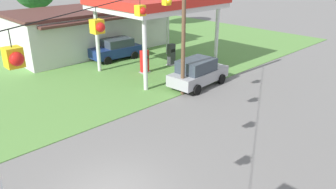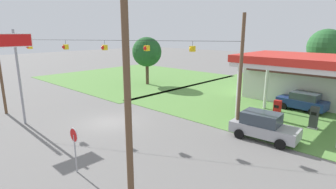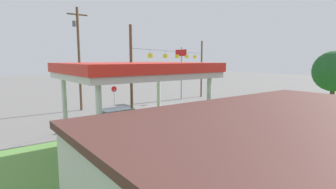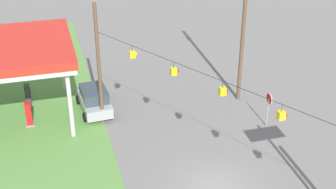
{
  "view_description": "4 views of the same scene",
  "coord_description": "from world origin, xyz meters",
  "px_view_note": "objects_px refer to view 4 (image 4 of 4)",
  "views": [
    {
      "loc": [
        -5.08,
        -8.25,
        7.84
      ],
      "look_at": [
        5.9,
        3.18,
        1.36
      ],
      "focal_mm": 35.0,
      "sensor_mm": 36.0,
      "label": 1
    },
    {
      "loc": [
        17.53,
        -11.6,
        7.27
      ],
      "look_at": [
        4.58,
        2.24,
        2.72
      ],
      "focal_mm": 28.0,
      "sensor_mm": 36.0,
      "label": 2
    },
    {
      "loc": [
        19.51,
        23.92,
        5.76
      ],
      "look_at": [
        3.89,
        3.37,
        2.28
      ],
      "focal_mm": 28.0,
      "sensor_mm": 36.0,
      "label": 3
    },
    {
      "loc": [
        -19.25,
        8.29,
        16.66
      ],
      "look_at": [
        5.82,
        1.17,
        3.17
      ],
      "focal_mm": 50.0,
      "sensor_mm": 36.0,
      "label": 4
    }
  ],
  "objects_px": {
    "fuel_pump_far": "(28,96)",
    "stop_sign_roadside": "(269,102)",
    "fuel_pump_near": "(29,115)",
    "utility_pole_main": "(244,19)",
    "car_at_pumps_front": "(94,99)",
    "gas_station_canopy": "(20,50)"
  },
  "relations": [
    {
      "from": "car_at_pumps_front",
      "to": "stop_sign_roadside",
      "type": "bearing_deg",
      "value": -119.48
    },
    {
      "from": "utility_pole_main",
      "to": "gas_station_canopy",
      "type": "bearing_deg",
      "value": 83.87
    },
    {
      "from": "fuel_pump_near",
      "to": "stop_sign_roadside",
      "type": "distance_m",
      "value": 16.26
    },
    {
      "from": "car_at_pumps_front",
      "to": "fuel_pump_near",
      "type": "bearing_deg",
      "value": 96.2
    },
    {
      "from": "stop_sign_roadside",
      "to": "utility_pole_main",
      "type": "xyz_separation_m",
      "value": [
        4.26,
        0.27,
        4.51
      ]
    },
    {
      "from": "stop_sign_roadside",
      "to": "car_at_pumps_front",
      "type": "bearing_deg",
      "value": -115.72
    },
    {
      "from": "gas_station_canopy",
      "to": "fuel_pump_near",
      "type": "bearing_deg",
      "value": -179.94
    },
    {
      "from": "car_at_pumps_front",
      "to": "utility_pole_main",
      "type": "relative_size",
      "value": 0.4
    },
    {
      "from": "gas_station_canopy",
      "to": "car_at_pumps_front",
      "type": "relative_size",
      "value": 1.88
    },
    {
      "from": "stop_sign_roadside",
      "to": "utility_pole_main",
      "type": "distance_m",
      "value": 6.21
    },
    {
      "from": "fuel_pump_far",
      "to": "car_at_pumps_front",
      "type": "distance_m",
      "value": 4.98
    },
    {
      "from": "fuel_pump_far",
      "to": "stop_sign_roadside",
      "type": "distance_m",
      "value": 17.25
    },
    {
      "from": "car_at_pumps_front",
      "to": "utility_pole_main",
      "type": "bearing_deg",
      "value": -99.33
    },
    {
      "from": "fuel_pump_far",
      "to": "utility_pole_main",
      "type": "xyz_separation_m",
      "value": [
        -3.04,
        -15.32,
        5.48
      ]
    },
    {
      "from": "fuel_pump_near",
      "to": "fuel_pump_far",
      "type": "height_order",
      "value": "same"
    },
    {
      "from": "gas_station_canopy",
      "to": "stop_sign_roadside",
      "type": "distance_m",
      "value": 16.98
    },
    {
      "from": "gas_station_canopy",
      "to": "fuel_pump_near",
      "type": "height_order",
      "value": "gas_station_canopy"
    },
    {
      "from": "fuel_pump_far",
      "to": "stop_sign_roadside",
      "type": "bearing_deg",
      "value": -115.11
    },
    {
      "from": "utility_pole_main",
      "to": "car_at_pumps_front",
      "type": "bearing_deg",
      "value": 84.42
    },
    {
      "from": "gas_station_canopy",
      "to": "utility_pole_main",
      "type": "relative_size",
      "value": 0.76
    },
    {
      "from": "fuel_pump_far",
      "to": "stop_sign_roadside",
      "type": "height_order",
      "value": "stop_sign_roadside"
    },
    {
      "from": "fuel_pump_near",
      "to": "stop_sign_roadside",
      "type": "xyz_separation_m",
      "value": [
        -4.51,
        -15.59,
        0.98
      ]
    }
  ]
}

